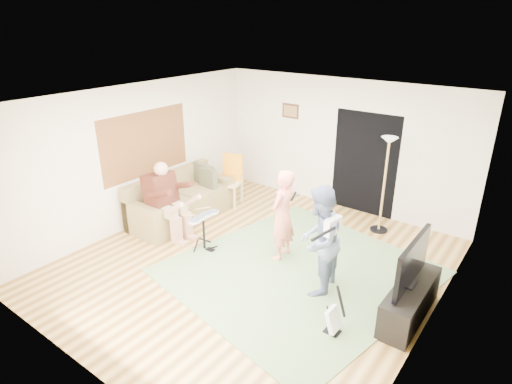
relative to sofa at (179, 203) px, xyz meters
The scene contains 19 objects.
floor 2.38m from the sofa, 12.87° to the right, with size 6.00×6.00×0.00m, color brown.
walls 2.58m from the sofa, 12.87° to the right, with size 5.50×6.00×2.70m, color silver, non-canonical shape.
ceiling 3.37m from the sofa, 12.87° to the right, with size 6.00×6.00×0.00m, color white.
window_blinds 1.37m from the sofa, 143.83° to the right, with size 2.05×2.05×0.00m, color brown.
doorway 3.84m from the sofa, 40.86° to the left, with size 2.10×2.10×0.00m, color black.
picture_frame 3.12m from the sofa, 66.94° to the left, with size 0.42×0.03×0.32m, color #3F2314.
area_rug 3.04m from the sofa, ahead, with size 3.50×3.69×0.02m, color #62824F.
sofa is the anchor object (origin of this frame).
drummer 0.82m from the sofa, 56.18° to the right, with size 0.92×0.51×1.41m.
drum_kit 1.45m from the sofa, 26.58° to the right, with size 0.36×0.65×0.67m.
singer 2.59m from the sofa, ahead, with size 0.57×0.38×1.57m, color #FE816E.
microphone 2.88m from the sofa, ahead, with size 0.06×0.06×0.24m, color black, non-canonical shape.
guitarist 3.56m from the sofa, ahead, with size 0.81×0.63×1.66m, color slate.
guitar_held 3.81m from the sofa, ahead, with size 0.12×0.60×0.26m, color white, non-canonical shape.
guitar_spare 4.32m from the sofa, 16.98° to the right, with size 0.27×0.24×0.74m.
torchiere_lamp 4.08m from the sofa, 28.04° to the left, with size 0.33×0.33×1.84m.
dining_chair 1.22m from the sofa, 69.64° to the left, with size 0.58×0.60×1.09m.
tv_cabinet 4.81m from the sofa, ahead, with size 0.40×1.40×0.50m, color black.
television 4.79m from the sofa, ahead, with size 0.06×1.15×0.65m, color black.
Camera 1 is at (3.68, -4.88, 3.81)m, focal length 30.00 mm.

